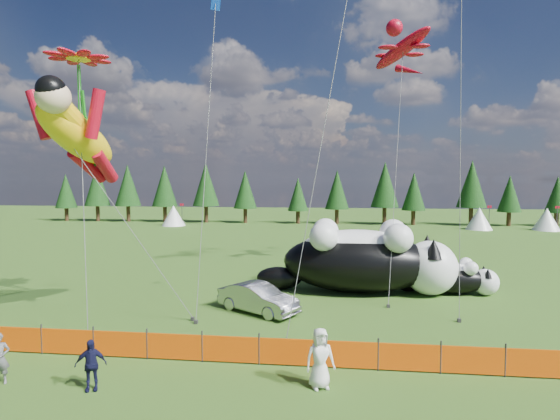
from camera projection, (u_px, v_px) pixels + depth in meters
The scene contains 13 objects.
ground at pixel (247, 333), 18.03m from camera, with size 160.00×160.00×0.00m, color #163C0A.
safety_fence at pixel (230, 349), 15.02m from camera, with size 22.06×0.06×1.10m.
tree_line at pixel (307, 196), 62.33m from camera, with size 90.00×4.00×8.00m, color black, non-canonical shape.
festival_tents at pixel (390, 218), 56.29m from camera, with size 50.00×3.20×2.80m, color white, non-canonical shape.
cat_large at pixel (366, 258), 24.40m from camera, with size 11.18×4.12×4.04m.
cat_small at pixel (454, 277), 24.20m from camera, with size 5.39×2.18×1.94m.
car at pixel (258, 298), 20.80m from camera, with size 1.45×4.15×1.37m, color #A8A7AB.
spectator_c at pixel (91, 365), 13.10m from camera, with size 0.91×0.47×1.55m, color black.
spectator_e at pixel (320, 358), 13.24m from camera, with size 0.90×0.58×1.84m, color white.
superhero_kite at pixel (77, 135), 18.34m from camera, with size 7.25×5.72×11.09m.
gecko_kite at pixel (402, 49), 28.05m from camera, with size 6.76×11.41×16.88m.
flower_kite at pixel (79, 61), 19.13m from camera, with size 3.43×4.65×12.09m.
diamond_kite_a at pixel (215, 21), 22.71m from camera, with size 0.92×5.26×16.52m.
Camera 1 is at (3.41, -17.35, 6.34)m, focal length 28.00 mm.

